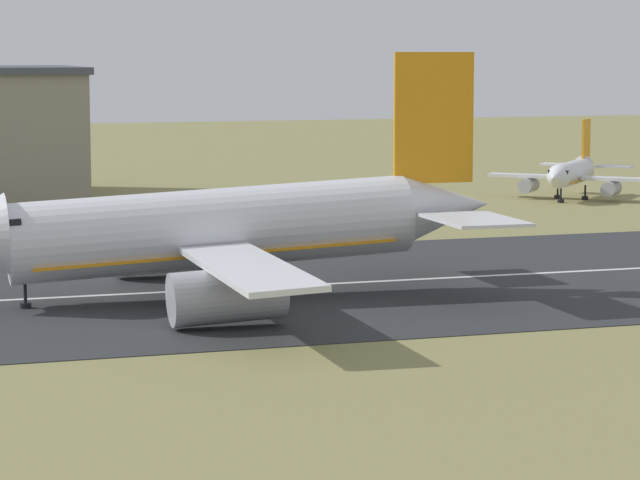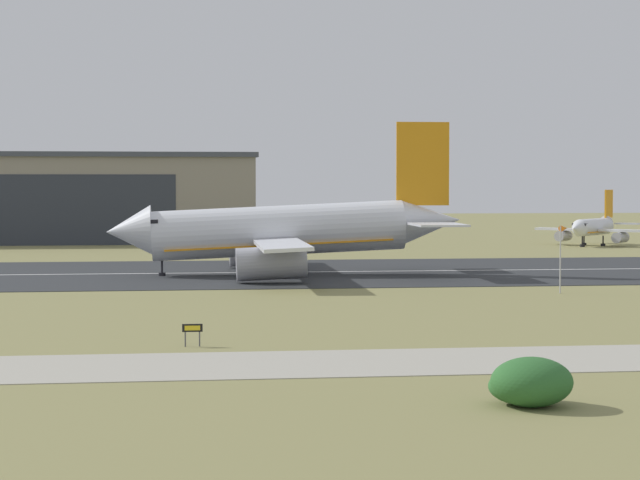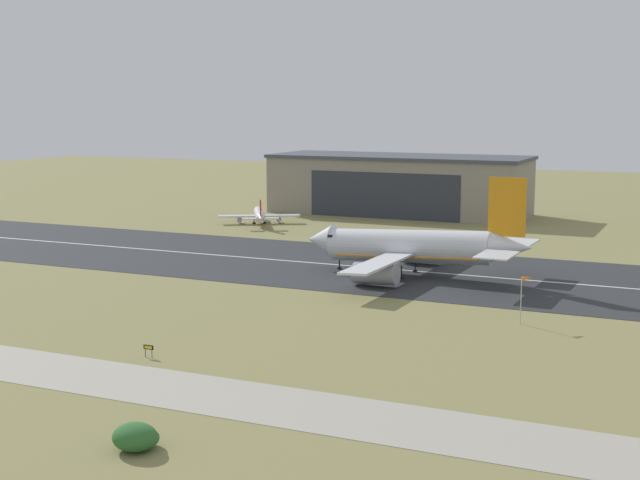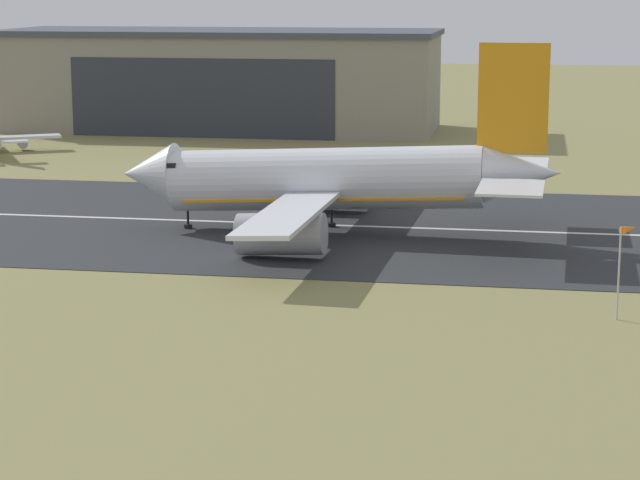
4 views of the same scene
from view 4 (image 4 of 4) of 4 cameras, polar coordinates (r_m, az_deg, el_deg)
The scene contains 6 objects.
ground_plane at distance 72.88m, azimuth 5.93°, elevation -7.39°, with size 640.92×640.92×0.00m, color olive.
runway_strip at distance 123.32m, azimuth 7.66°, elevation 0.43°, with size 400.92×47.03×0.06m, color #2B2D30.
runway_centreline at distance 123.31m, azimuth 7.67°, elevation 0.45°, with size 360.82×0.70×0.01m, color silver.
hangar_building at distance 210.09m, azimuth -4.54°, elevation 7.32°, with size 72.15×26.37×16.51m.
airplane_landing at distance 119.62m, azimuth 0.46°, elevation 2.70°, with size 43.04×48.69×18.50m.
windsock_pole at distance 91.71m, azimuth 13.89°, elevation 0.16°, with size 1.59×1.80×6.85m.
Camera 4 is at (4.44, -16.69, 23.55)m, focal length 70.00 mm.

